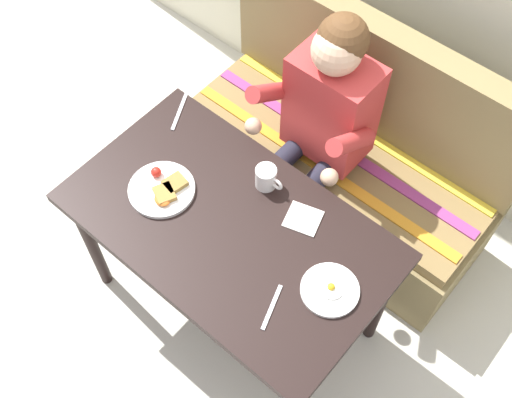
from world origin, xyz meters
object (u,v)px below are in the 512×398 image
table (230,235)px  fork (272,307)px  coffee_mug (266,177)px  person (320,120)px  plate_breakfast (163,189)px  napkin (303,219)px  knife (180,111)px  plate_eggs (330,290)px  couch (342,159)px

table → fork: fork is taller
fork → coffee_mug: bearing=113.4°
person → plate_breakfast: (-0.24, -0.64, 0.00)m
napkin → knife: 0.70m
knife → fork: bearing=-53.8°
plate_eggs → fork: bearing=-122.5°
person → fork: person is taller
person → coffee_mug: person is taller
fork → knife: (-0.83, 0.41, 0.00)m
couch → person: 0.45m
couch → coffee_mug: bearing=-90.9°
table → coffee_mug: 0.26m
person → napkin: size_ratio=9.82×
table → plate_eggs: 0.44m
napkin → plate_breakfast: bearing=-152.8°
fork → plate_eggs: bearing=38.7°
person → plate_breakfast: person is taller
table → coffee_mug: coffee_mug is taller
couch → napkin: 0.73m
table → person: (-0.04, 0.59, 0.09)m
couch → person: person is taller
plate_eggs → knife: (-0.94, 0.24, -0.01)m
plate_breakfast → knife: size_ratio=1.25×
person → plate_eggs: person is taller
fork → couch: bearing=90.7°
coffee_mug → couch: bearing=89.1°
napkin → fork: napkin is taller
plate_breakfast → plate_eggs: plate_breakfast is taller
fork → knife: bearing=134.8°
knife → plate_breakfast: bearing=-82.3°
person → plate_breakfast: 0.69m
napkin → fork: size_ratio=0.73×
table → napkin: 0.28m
fork → knife: 0.92m
plate_breakfast → knife: (-0.22, 0.32, -0.01)m
napkin → plate_eggs: bearing=-33.8°
plate_breakfast → plate_eggs: (0.72, 0.08, -0.00)m
plate_breakfast → coffee_mug: (0.27, 0.27, 0.04)m
plate_eggs → coffee_mug: 0.48m
coffee_mug → knife: coffee_mug is taller
person → fork: size_ratio=7.13×
coffee_mug → knife: 0.50m
person → fork: bearing=-63.8°
knife → napkin: bearing=-33.5°
plate_eggs → fork: plate_eggs is taller
person → plate_eggs: (0.47, -0.56, -0.00)m
couch → table: bearing=-90.0°
couch → plate_breakfast: bearing=-109.1°
table → plate_eggs: size_ratio=5.95×
person → knife: bearing=-145.1°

